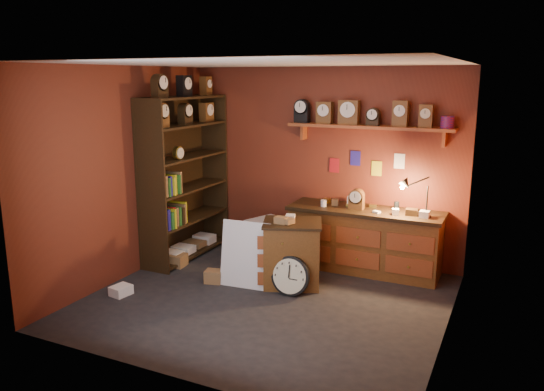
{
  "coord_description": "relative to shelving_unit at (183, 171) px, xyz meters",
  "views": [
    {
      "loc": [
        2.54,
        -5.2,
        2.56
      ],
      "look_at": [
        -0.09,
        0.35,
        1.18
      ],
      "focal_mm": 35.0,
      "sensor_mm": 36.0,
      "label": 1
    }
  ],
  "objects": [
    {
      "name": "floor_box_c",
      "position": [
        0.94,
        -0.76,
        -1.17
      ],
      "size": [
        0.25,
        0.22,
        0.16
      ],
      "primitive_type": "cube",
      "rotation": [
        0.0,
        0.0,
        0.24
      ],
      "color": "olive",
      "rests_on": "ground"
    },
    {
      "name": "low_cabinet",
      "position": [
        1.86,
        -0.39,
        -0.81
      ],
      "size": [
        0.88,
        0.82,
        0.91
      ],
      "rotation": [
        0.0,
        0.0,
        0.37
      ],
      "color": "brown",
      "rests_on": "ground"
    },
    {
      "name": "shelving_unit",
      "position": [
        0.0,
        0.0,
        0.0
      ],
      "size": [
        0.47,
        1.6,
        2.58
      ],
      "color": "black",
      "rests_on": "ground"
    },
    {
      "name": "floor_box_b",
      "position": [
        0.14,
        -1.58,
        -1.2
      ],
      "size": [
        0.22,
        0.26,
        0.11
      ],
      "primitive_type": "cube",
      "rotation": [
        0.0,
        0.0,
        -0.16
      ],
      "color": "white",
      "rests_on": "ground"
    },
    {
      "name": "room_shell",
      "position": [
        1.84,
        -0.87,
        0.47
      ],
      "size": [
        4.02,
        3.62,
        2.71
      ],
      "color": "maroon",
      "rests_on": "ground"
    },
    {
      "name": "white_panel",
      "position": [
        1.35,
        -0.68,
        -1.25
      ],
      "size": [
        0.65,
        0.23,
        0.84
      ],
      "primitive_type": "cube",
      "rotation": [
        -0.17,
        0.0,
        0.08
      ],
      "color": "silver",
      "rests_on": "ground"
    },
    {
      "name": "mini_fridge",
      "position": [
        1.16,
        0.41,
        -0.98
      ],
      "size": [
        0.69,
        0.72,
        0.55
      ],
      "rotation": [
        0.0,
        0.0,
        -0.38
      ],
      "color": "silver",
      "rests_on": "ground"
    },
    {
      "name": "floor",
      "position": [
        1.79,
        -0.98,
        -1.25
      ],
      "size": [
        4.0,
        4.0,
        0.0
      ],
      "primitive_type": "plane",
      "color": "black",
      "rests_on": "ground"
    },
    {
      "name": "floor_box_a",
      "position": [
        0.14,
        -0.46,
        -1.17
      ],
      "size": [
        0.29,
        0.26,
        0.17
      ],
      "primitive_type": "cube",
      "rotation": [
        0.0,
        0.0,
        0.1
      ],
      "color": "olive",
      "rests_on": "ground"
    },
    {
      "name": "workbench",
      "position": [
        2.53,
        0.49,
        -0.78
      ],
      "size": [
        2.04,
        0.66,
        1.36
      ],
      "color": "brown",
      "rests_on": "ground"
    },
    {
      "name": "big_round_clock",
      "position": [
        1.97,
        -0.7,
        -1.02
      ],
      "size": [
        0.48,
        0.16,
        0.48
      ],
      "color": "black",
      "rests_on": "ground"
    }
  ]
}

